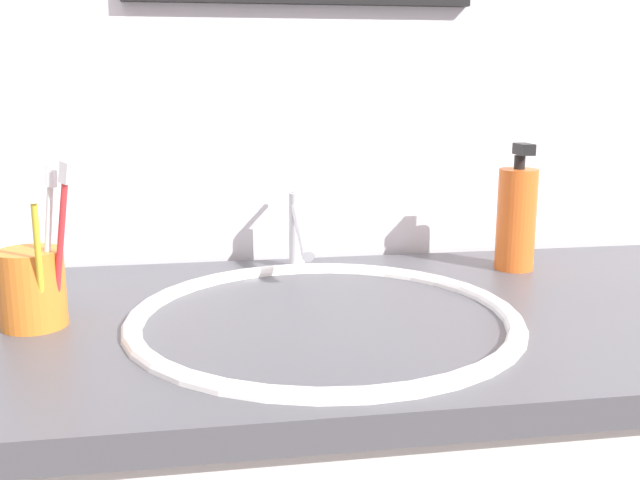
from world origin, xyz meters
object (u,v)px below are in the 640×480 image
object	(u,v)px
toothbrush_white	(48,235)
toothbrush_yellow	(37,246)
faucet	(299,229)
toothbrush_red	(61,234)
toothbrush_cup	(32,289)
soap_dispenser	(516,217)

from	to	relation	value
toothbrush_white	toothbrush_yellow	xyz separation A→B (m)	(-0.00, -0.03, -0.00)
faucet	toothbrush_red	bearing A→B (deg)	-144.06
toothbrush_red	faucet	bearing A→B (deg)	35.94
toothbrush_cup	toothbrush_yellow	distance (m)	0.08
toothbrush_cup	toothbrush_white	size ratio (longest dim) A/B	0.49
toothbrush_cup	toothbrush_white	bearing A→B (deg)	-21.73
faucet	toothbrush_white	bearing A→B (deg)	-147.30
toothbrush_cup	toothbrush_red	bearing A→B (deg)	-29.67
soap_dispenser	toothbrush_yellow	bearing A→B (deg)	-162.57
faucet	toothbrush_white	xyz separation A→B (m)	(-0.31, -0.20, 0.04)
toothbrush_white	toothbrush_yellow	world-z (taller)	toothbrush_white
toothbrush_yellow	toothbrush_red	world-z (taller)	toothbrush_red
toothbrush_white	faucet	bearing A→B (deg)	32.70
toothbrush_red	soap_dispenser	distance (m)	0.64
toothbrush_cup	toothbrush_yellow	bearing A→B (deg)	-66.03
faucet	soap_dispenser	distance (m)	0.32
toothbrush_yellow	soap_dispenser	xyz separation A→B (m)	(0.63, 0.20, -0.03)
toothbrush_white	toothbrush_cup	bearing A→B (deg)	158.27
toothbrush_cup	toothbrush_yellow	size ratio (longest dim) A/B	0.51
toothbrush_cup	soap_dispenser	world-z (taller)	soap_dispenser
toothbrush_white	toothbrush_yellow	distance (m)	0.03
toothbrush_cup	toothbrush_red	size ratio (longest dim) A/B	0.48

